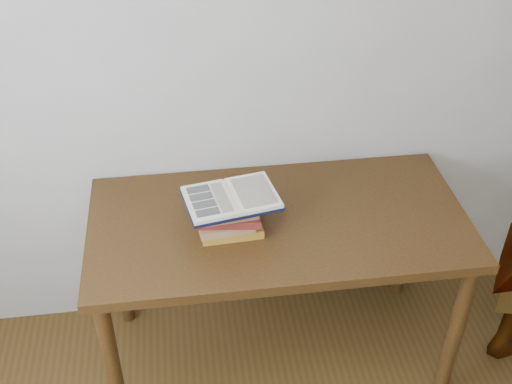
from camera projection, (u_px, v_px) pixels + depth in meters
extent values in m
cube|color=beige|center=(240.00, 49.00, 2.40)|extent=(3.50, 0.04, 2.60)
cube|color=#412C10|center=(279.00, 223.00, 2.44)|extent=(1.44, 0.72, 0.04)
cylinder|color=#412C10|center=(113.00, 370.00, 2.36)|extent=(0.06, 0.06, 0.73)
cylinder|color=#412C10|center=(455.00, 333.00, 2.51)|extent=(0.06, 0.06, 0.73)
cylinder|color=#412C10|center=(119.00, 260.00, 2.84)|extent=(0.06, 0.06, 0.73)
cylinder|color=#412C10|center=(406.00, 234.00, 2.98)|extent=(0.06, 0.06, 0.73)
cube|color=#AB7E26|center=(230.00, 225.00, 2.37)|extent=(0.23, 0.18, 0.03)
cube|color=tan|center=(225.00, 221.00, 2.34)|extent=(0.22, 0.17, 0.03)
cube|color=maroon|center=(228.00, 211.00, 2.34)|extent=(0.26, 0.21, 0.03)
cube|color=tan|center=(224.00, 208.00, 2.31)|extent=(0.24, 0.17, 0.03)
cube|color=black|center=(231.00, 200.00, 2.32)|extent=(0.37, 0.29, 0.01)
cube|color=silver|center=(209.00, 201.00, 2.29)|extent=(0.20, 0.24, 0.01)
cube|color=silver|center=(253.00, 193.00, 2.33)|extent=(0.20, 0.24, 0.01)
cylinder|color=silver|center=(231.00, 197.00, 2.31)|extent=(0.05, 0.22, 0.01)
cube|color=black|center=(198.00, 189.00, 2.33)|extent=(0.09, 0.05, 0.00)
cube|color=black|center=(201.00, 197.00, 2.30)|extent=(0.09, 0.05, 0.00)
cube|color=black|center=(204.00, 204.00, 2.26)|extent=(0.09, 0.05, 0.00)
cube|color=black|center=(208.00, 212.00, 2.23)|extent=(0.09, 0.05, 0.00)
cube|color=#B8B39F|center=(222.00, 197.00, 2.30)|extent=(0.07, 0.18, 0.00)
cube|color=#B8B39F|center=(254.00, 191.00, 2.33)|extent=(0.16, 0.20, 0.00)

